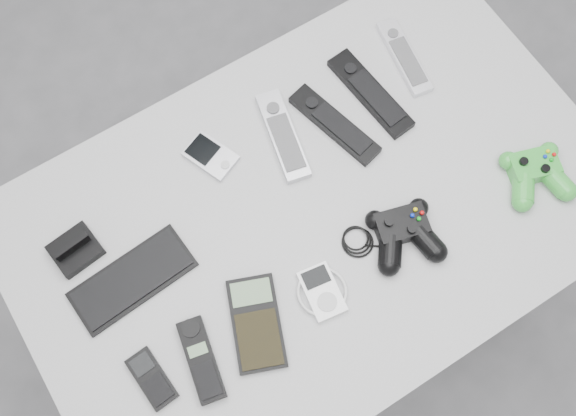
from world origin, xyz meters
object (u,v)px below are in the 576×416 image
remote_black_b (370,93)px  calculator (256,323)px  pda_keyboard (132,279)px  remote_silver_a (283,135)px  mp3_player (322,292)px  remote_silver_b (404,56)px  controller_black (404,232)px  controller_green (536,172)px  mobile_phone (152,379)px  desk (314,223)px  cordless_handset (201,360)px  remote_black_a (335,124)px  pda (211,156)px

remote_black_b → calculator: 0.53m
pda_keyboard → remote_black_b: (0.61, 0.09, 0.00)m
remote_silver_a → mp3_player: bearing=-96.5°
pda_keyboard → remote_silver_a: 0.41m
remote_silver_b → controller_black: controller_black is taller
calculator → controller_black: 0.33m
controller_black → controller_green: 0.30m
pda_keyboard → mp3_player: mp3_player is taller
mobile_phone → remote_black_b: bearing=18.1°
desk → cordless_handset: size_ratio=7.69×
mobile_phone → remote_black_a: bearing=20.0°
controller_green → calculator: bearing=-165.5°
remote_silver_b → cordless_handset: size_ratio=1.24×
pda → mobile_phone: mobile_phone is taller
remote_black_a → calculator: remote_black_a is taller
pda → calculator: bearing=-128.0°
remote_black_a → mp3_player: remote_black_a is taller
pda → cordless_handset: cordless_handset is taller
mp3_player → controller_black: size_ratio=0.44×
remote_silver_b → controller_green: size_ratio=1.35×
mobile_phone → mp3_player: bearing=-9.0°
remote_silver_b → controller_green: 0.37m
pda_keyboard → mp3_player: bearing=-40.3°
remote_black_a → pda_keyboard: bearing=173.7°
cordless_handset → remote_silver_a: bearing=51.5°
remote_silver_b → cordless_handset: 0.76m
remote_silver_a → remote_black_a: 0.11m
pda → remote_silver_b: bearing=-24.3°
mobile_phone → controller_green: size_ratio=0.76×
desk → remote_black_b: size_ratio=5.28×
pda → remote_silver_a: bearing=-37.3°
desk → mp3_player: mp3_player is taller
desk → calculator: bearing=-148.8°
remote_black_a → remote_silver_b: 0.22m
desk → pda_keyboard: 0.38m
desk → pda: (-0.11, 0.21, 0.08)m
remote_silver_b → remote_silver_a: bearing=-166.4°
mobile_phone → controller_green: bearing=-7.9°
remote_black_a → pda: bearing=149.4°
remote_black_b → pda_keyboard: bearing=-176.8°
remote_black_a → mp3_player: size_ratio=2.11×
mobile_phone → controller_black: bearing=-6.0°
controller_green → remote_black_b: bearing=136.0°
remote_black_b → controller_black: bearing=-118.1°
pda → cordless_handset: (-0.22, -0.34, 0.00)m
pda_keyboard → cordless_handset: cordless_handset is taller
remote_black_a → calculator: 0.44m
desk → pda_keyboard: bearing=169.5°
remote_silver_a → controller_green: (0.38, -0.34, 0.01)m
remote_black_b → controller_green: controller_green is taller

